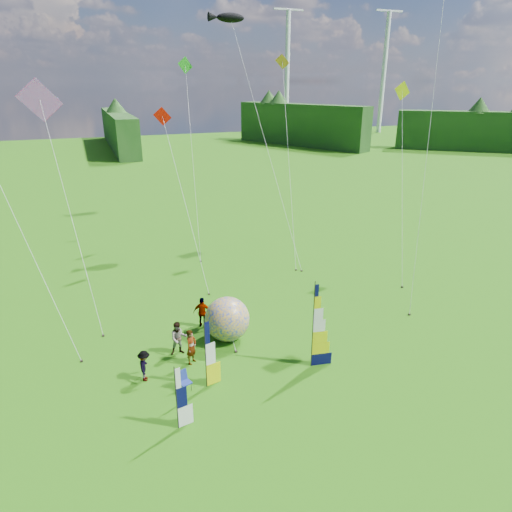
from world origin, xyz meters
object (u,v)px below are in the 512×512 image
object	(u,v)px
side_banner_far	(176,399)
bol_inflatable	(227,319)
kite_whale	(264,127)
camp_chair	(185,381)
spectator_c	(145,366)
spectator_d	(203,312)
feather_banner_main	(313,327)
spectator_b	(179,338)
spectator_a	(191,347)
side_banner_left	(206,355)

from	to	relation	value
side_banner_far	bol_inflatable	xyz separation A→B (m)	(3.97, 5.91, -0.21)
kite_whale	camp_chair	bearing A→B (deg)	-131.61
spectator_c	spectator_d	world-z (taller)	spectator_d
feather_banner_main	camp_chair	world-z (taller)	feather_banner_main
spectator_c	spectator_d	bearing A→B (deg)	-31.69
spectator_b	camp_chair	size ratio (longest dim) A/B	1.93
bol_inflatable	spectator_c	size ratio (longest dim) A/B	1.58
bol_inflatable	spectator_a	distance (m)	2.84
feather_banner_main	spectator_d	size ratio (longest dim) A/B	2.47
feather_banner_main	kite_whale	bearing A→B (deg)	84.92
side_banner_left	bol_inflatable	distance (m)	4.30
camp_chair	kite_whale	xyz separation A→B (m)	(10.70, 17.25, 9.40)
feather_banner_main	spectator_a	world-z (taller)	feather_banner_main
side_banner_left	spectator_a	bearing A→B (deg)	83.23
spectator_c	camp_chair	bearing A→B (deg)	-119.79
spectator_a	spectator_d	bearing A→B (deg)	23.55
bol_inflatable	spectator_d	bearing A→B (deg)	116.65
spectator_a	spectator_b	size ratio (longest dim) A/B	1.02
spectator_a	camp_chair	xyz separation A→B (m)	(-0.80, -2.03, -0.45)
side_banner_left	spectator_b	world-z (taller)	side_banner_left
side_banner_left	camp_chair	xyz separation A→B (m)	(-0.99, 0.10, -1.21)
kite_whale	spectator_d	bearing A→B (deg)	-135.29
kite_whale	side_banner_far	bearing A→B (deg)	-130.25
side_banner_far	kite_whale	distance (m)	24.22
spectator_b	feather_banner_main	bearing A→B (deg)	-27.19
spectator_b	spectator_c	size ratio (longest dim) A/B	1.18
bol_inflatable	side_banner_left	bearing A→B (deg)	-120.56
side_banner_far	spectator_d	bearing A→B (deg)	57.84
side_banner_far	camp_chair	world-z (taller)	side_banner_far
spectator_b	kite_whale	world-z (taller)	kite_whale
spectator_d	kite_whale	distance (m)	17.10
spectator_c	kite_whale	bearing A→B (deg)	-25.45
feather_banner_main	camp_chair	bearing A→B (deg)	-174.16
spectator_b	spectator_d	size ratio (longest dim) A/B	1.01
spectator_d	spectator_c	bearing A→B (deg)	70.78
side_banner_left	side_banner_far	distance (m)	2.87
side_banner_far	kite_whale	size ratio (longest dim) A/B	0.14
side_banner_left	spectator_c	world-z (taller)	side_banner_left
feather_banner_main	bol_inflatable	xyz separation A→B (m)	(-3.10, 3.93, -1.00)
spectator_c	camp_chair	xyz separation A→B (m)	(1.59, -1.44, -0.30)
feather_banner_main	side_banner_far	world-z (taller)	feather_banner_main
spectator_a	feather_banner_main	bearing A→B (deg)	-66.68
feather_banner_main	spectator_d	xyz separation A→B (m)	(-4.01, 5.75, -1.32)
spectator_a	spectator_b	xyz separation A→B (m)	(-0.42, 1.04, -0.01)
feather_banner_main	kite_whale	distance (m)	19.70
feather_banner_main	side_banner_left	size ratio (longest dim) A/B	1.32
camp_chair	spectator_b	bearing A→B (deg)	62.86
spectator_b	bol_inflatable	bearing A→B (deg)	13.42
side_banner_far	spectator_a	bearing A→B (deg)	59.19
spectator_b	spectator_c	xyz separation A→B (m)	(-1.96, -1.63, -0.14)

